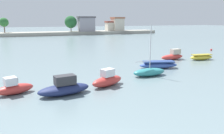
{
  "coord_description": "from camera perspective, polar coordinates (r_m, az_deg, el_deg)",
  "views": [
    {
      "loc": [
        -2.22,
        -9.51,
        6.72
      ],
      "look_at": [
        8.1,
        16.78,
        0.63
      ],
      "focal_mm": 35.57,
      "sensor_mm": 36.0,
      "label": 1
    }
  ],
  "objects": [
    {
      "name": "distant_shoreline",
      "position": [
        98.97,
        -17.26,
        8.92
      ],
      "size": [
        114.34,
        9.24,
        8.17
      ],
      "color": "#9E998C",
      "rests_on": "ground"
    },
    {
      "name": "moored_boat_5",
      "position": [
        31.7,
        11.85,
        0.56
      ],
      "size": [
        5.61,
        2.95,
        1.01
      ],
      "rotation": [
        0.0,
        0.0,
        -0.26
      ],
      "color": "#3856A8",
      "rests_on": "ground"
    },
    {
      "name": "moored_boat_6",
      "position": [
        39.11,
        15.38,
        2.79
      ],
      "size": [
        4.62,
        1.72,
        1.78
      ],
      "rotation": [
        0.0,
        0.0,
        0.1
      ],
      "color": "#C63833",
      "rests_on": "ground"
    },
    {
      "name": "moored_boat_3",
      "position": [
        22.73,
        -1.19,
        -3.32
      ],
      "size": [
        4.04,
        2.67,
        1.79
      ],
      "rotation": [
        0.0,
        0.0,
        0.39
      ],
      "color": "#C63833",
      "rests_on": "ground"
    },
    {
      "name": "moored_boat_1",
      "position": [
        22.2,
        -23.86,
        -4.92
      ],
      "size": [
        3.56,
        2.18,
        1.63
      ],
      "rotation": [
        0.0,
        0.0,
        0.31
      ],
      "color": "#C63833",
      "rests_on": "ground"
    },
    {
      "name": "moored_boat_2",
      "position": [
        20.66,
        -12.15,
        -5.27
      ],
      "size": [
        4.95,
        2.48,
        1.78
      ],
      "rotation": [
        0.0,
        0.0,
        0.13
      ],
      "color": "navy",
      "rests_on": "ground"
    },
    {
      "name": "mooring_buoy_1",
      "position": [
        53.13,
        24.14,
        4.08
      ],
      "size": [
        0.43,
        0.43,
        0.43
      ],
      "primitive_type": "sphere",
      "color": "red",
      "rests_on": "ground"
    },
    {
      "name": "moored_boat_7",
      "position": [
        40.37,
        22.0,
        2.35
      ],
      "size": [
        4.34,
        1.74,
        0.93
      ],
      "rotation": [
        0.0,
        0.0,
        -0.1
      ],
      "color": "yellow",
      "rests_on": "ground"
    },
    {
      "name": "moored_boat_4",
      "position": [
        27.15,
        9.55,
        -1.24
      ],
      "size": [
        4.22,
        1.66,
        6.19
      ],
      "rotation": [
        0.0,
        0.0,
        0.01
      ],
      "color": "teal",
      "rests_on": "ground"
    }
  ]
}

